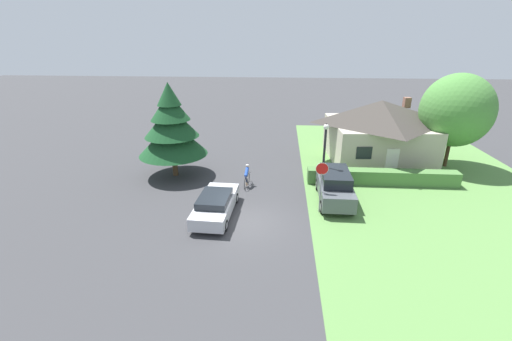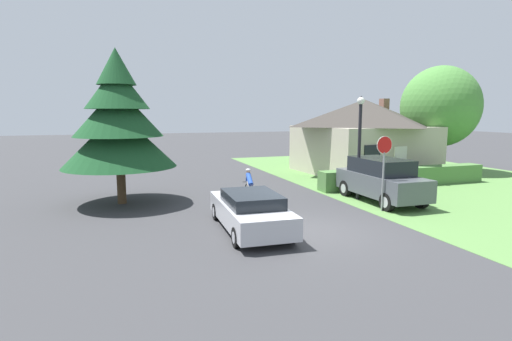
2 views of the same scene
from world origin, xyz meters
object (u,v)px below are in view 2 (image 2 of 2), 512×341
object	(u,v)px
parked_suv_right	(381,180)
conifer_tall_near	(118,122)
sedan_left_lane	(250,211)
street_lamp	(360,137)
cottage_house	(363,135)
cyclist	(249,186)
deciduous_tree_right	(440,107)
stop_sign	(384,159)

from	to	relation	value
parked_suv_right	conifer_tall_near	distance (m)	11.68
sedan_left_lane	parked_suv_right	bearing A→B (deg)	-68.77
conifer_tall_near	street_lamp	bearing A→B (deg)	-14.50
sedan_left_lane	street_lamp	xyz separation A→B (m)	(6.18, 3.07, 2.20)
parked_suv_right	street_lamp	distance (m)	2.13
cottage_house	street_lamp	xyz separation A→B (m)	(-5.10, -7.25, 0.37)
sedan_left_lane	cyclist	xyz separation A→B (m)	(1.33, 4.16, 0.04)
cottage_house	deciduous_tree_right	size ratio (longest dim) A/B	1.20
parked_suv_right	cyclist	bearing A→B (deg)	72.19
cyclist	stop_sign	size ratio (longest dim) A/B	0.59
cottage_house	stop_sign	xyz separation A→B (m)	(-5.46, -9.52, -0.37)
stop_sign	conifer_tall_near	bearing A→B (deg)	-26.41
cyclist	deciduous_tree_right	size ratio (longest dim) A/B	0.25
cottage_house	stop_sign	bearing A→B (deg)	-123.72
cottage_house	sedan_left_lane	distance (m)	15.40
cottage_house	street_lamp	distance (m)	8.88
cottage_house	conifer_tall_near	size ratio (longest dim) A/B	1.27
stop_sign	street_lamp	xyz separation A→B (m)	(0.35, 2.26, 0.74)
stop_sign	deciduous_tree_right	size ratio (longest dim) A/B	0.43
street_lamp	conifer_tall_near	xyz separation A→B (m)	(-10.21, 2.64, 0.68)
cyclist	street_lamp	bearing A→B (deg)	-97.18
stop_sign	conifer_tall_near	world-z (taller)	conifer_tall_near
deciduous_tree_right	conifer_tall_near	bearing A→B (deg)	-170.68
stop_sign	street_lamp	distance (m)	2.41
sedan_left_lane	parked_suv_right	xyz separation A→B (m)	(6.86, 2.31, 0.32)
cottage_house	street_lamp	world-z (taller)	cottage_house
cyclist	stop_sign	xyz separation A→B (m)	(4.50, -3.36, 1.42)
cottage_house	deciduous_tree_right	bearing A→B (deg)	-18.16
sedan_left_lane	stop_sign	size ratio (longest dim) A/B	1.60
parked_suv_right	street_lamp	xyz separation A→B (m)	(-0.68, 0.76, 1.88)
cottage_house	cyclist	world-z (taller)	cottage_house
cyclist	parked_suv_right	bearing A→B (deg)	-103.01
stop_sign	conifer_tall_near	xyz separation A→B (m)	(-9.85, 4.90, 1.42)
stop_sign	cyclist	bearing A→B (deg)	-36.68
parked_suv_right	deciduous_tree_right	bearing A→B (deg)	-53.80
deciduous_tree_right	parked_suv_right	bearing A→B (deg)	-144.50
stop_sign	street_lamp	bearing A→B (deg)	-98.79
sedan_left_lane	parked_suv_right	size ratio (longest dim) A/B	1.03
sedan_left_lane	deciduous_tree_right	size ratio (longest dim) A/B	0.69
parked_suv_right	stop_sign	xyz separation A→B (m)	(-1.03, -1.51, 1.13)
sedan_left_lane	conifer_tall_near	distance (m)	7.55
cottage_house	conifer_tall_near	xyz separation A→B (m)	(-15.31, -4.61, 1.05)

